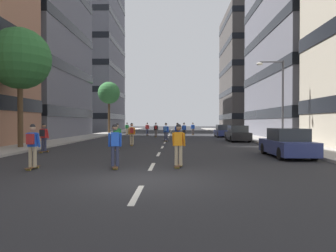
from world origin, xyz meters
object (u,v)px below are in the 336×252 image
(parked_car_near, at_px, (237,134))
(skater_10, at_px, (179,143))
(skater_7, at_px, (184,129))
(skater_8, at_px, (178,130))
(street_tree_near, at_px, (20,59))
(skater_0, at_px, (147,128))
(skater_4, at_px, (117,135))
(parked_car_mid, at_px, (223,131))
(skater_1, at_px, (115,144))
(skater_9, at_px, (127,128))
(street_tree_mid, at_px, (109,93))
(skater_3, at_px, (156,129))
(skater_5, at_px, (32,144))
(skater_11, at_px, (166,131))
(parked_car_far, at_px, (287,144))
(skater_6, at_px, (44,136))
(streetlamp_right, at_px, (278,93))
(skater_2, at_px, (193,128))
(skater_12, at_px, (132,133))

(parked_car_near, distance_m, skater_10, 18.22)
(skater_7, relative_size, skater_8, 1.00)
(street_tree_near, distance_m, skater_0, 24.02)
(skater_4, bearing_deg, skater_0, 90.38)
(parked_car_mid, relative_size, skater_10, 2.47)
(parked_car_mid, bearing_deg, skater_10, -102.37)
(skater_1, height_order, skater_9, same)
(street_tree_near, distance_m, street_tree_mid, 28.33)
(skater_3, bearing_deg, street_tree_near, -115.44)
(parked_car_mid, height_order, skater_1, skater_1)
(skater_4, distance_m, skater_7, 18.52)
(street_tree_mid, height_order, skater_4, street_tree_mid)
(parked_car_near, xyz_separation_m, skater_3, (-8.34, 8.33, 0.32))
(skater_0, height_order, skater_1, same)
(skater_3, bearing_deg, skater_5, -96.79)
(parked_car_mid, xyz_separation_m, skater_11, (-6.83, -9.51, 0.32))
(parked_car_near, distance_m, skater_7, 9.68)
(parked_car_near, bearing_deg, parked_car_far, -90.00)
(skater_8, bearing_deg, parked_car_far, -68.01)
(skater_8, height_order, skater_9, same)
(parked_car_mid, relative_size, skater_8, 2.47)
(street_tree_mid, bearing_deg, skater_5, -82.31)
(parked_car_far, bearing_deg, skater_10, -145.61)
(skater_1, bearing_deg, skater_5, -173.96)
(skater_6, relative_size, skater_7, 1.00)
(skater_10, bearing_deg, streetlamp_right, 56.58)
(skater_7, bearing_deg, street_tree_mid, 136.33)
(parked_car_far, height_order, street_tree_mid, street_tree_mid)
(skater_2, bearing_deg, street_tree_near, -118.94)
(skater_5, xyz_separation_m, skater_11, (4.64, 17.50, 0.00))
(streetlamp_right, distance_m, skater_5, 18.78)
(street_tree_near, height_order, skater_2, street_tree_near)
(skater_0, height_order, skater_11, same)
(street_tree_mid, xyz_separation_m, skater_9, (3.46, -3.80, -5.44))
(skater_0, xyz_separation_m, skater_4, (0.16, -23.15, 0.00))
(skater_7, height_order, skater_10, same)
(skater_3, relative_size, skater_9, 1.00)
(skater_7, bearing_deg, skater_11, -102.42)
(parked_car_near, distance_m, skater_11, 6.85)
(skater_3, bearing_deg, skater_0, 106.38)
(street_tree_near, xyz_separation_m, skater_12, (7.20, 3.17, -5.14))
(skater_6, height_order, skater_7, same)
(skater_2, height_order, skater_9, same)
(street_tree_mid, relative_size, skater_12, 4.55)
(skater_1, distance_m, skater_12, 11.97)
(streetlamp_right, xyz_separation_m, skater_7, (-6.98, 13.71, -3.15))
(street_tree_near, bearing_deg, skater_4, -5.50)
(skater_7, bearing_deg, skater_8, -96.32)
(street_tree_mid, bearing_deg, skater_6, -85.04)
(parked_car_near, distance_m, skater_3, 11.79)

